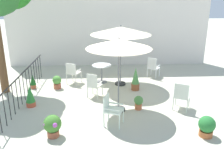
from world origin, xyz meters
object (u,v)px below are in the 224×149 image
patio_chair_4 (153,66)px  potted_plant_6 (136,79)px  patio_umbrella_0 (119,45)px  potted_plant_5 (33,81)px  patio_chair_2 (94,84)px  cafe_table_0 (102,70)px  potted_plant_4 (207,126)px  potted_plant_0 (30,96)px  potted_plant_3 (53,125)px  patio_chair_3 (73,72)px  potted_plant_1 (138,102)px  potted_plant_2 (57,82)px  patio_umbrella_1 (121,31)px  patio_chair_0 (111,108)px  patio_chair_1 (182,95)px

patio_chair_4 → potted_plant_6: 1.77m
patio_umbrella_0 → potted_plant_5: (-3.26, 2.09, -1.86)m
patio_chair_2 → potted_plant_6: 1.74m
cafe_table_0 → potted_plant_4: (2.73, -4.28, -0.24)m
potted_plant_4 → potted_plant_0: bearing=158.3°
patio_umbrella_0 → potted_plant_5: 4.29m
patio_chair_2 → potted_plant_3: patio_chair_2 is taller
patio_umbrella_0 → patio_chair_3: size_ratio=2.63×
potted_plant_1 → potted_plant_2: 3.55m
patio_chair_2 → potted_plant_3: 2.72m
patio_chair_4 → potted_plant_5: patio_chair_4 is taller
patio_umbrella_1 → patio_chair_2: 2.38m
patio_chair_0 → patio_chair_1: (2.31, 0.82, 0.01)m
patio_chair_1 → potted_plant_2: size_ratio=1.75×
potted_plant_4 → potted_plant_5: (-5.47, 3.67, 0.01)m
potted_plant_6 → potted_plant_1: bearing=-94.6°
patio_chair_4 → potted_plant_3: bearing=-128.1°
potted_plant_2 → potted_plant_3: bearing=-82.2°
potted_plant_3 → potted_plant_6: (2.63, 3.17, 0.10)m
potted_plant_0 → potted_plant_1: (3.58, -0.38, -0.11)m
patio_umbrella_1 → cafe_table_0: 1.89m
potted_plant_2 → potted_plant_3: 3.48m
patio_chair_3 → potted_plant_5: size_ratio=1.54×
potted_plant_2 → potted_plant_6: (3.10, -0.28, 0.15)m
potted_plant_1 → patio_chair_0: bearing=-135.5°
patio_chair_2 → potted_plant_1: size_ratio=1.98×
patio_chair_0 → potted_plant_1: 1.34m
patio_chair_4 → potted_plant_1: 3.35m
patio_chair_0 → potted_plant_0: (-2.64, 1.30, -0.16)m
potted_plant_0 → potted_plant_2: (0.61, 1.58, -0.08)m
patio_umbrella_0 → potted_plant_6: bearing=65.6°
potted_plant_6 → potted_plant_3: bearing=-129.7°
potted_plant_1 → cafe_table_0: bearing=114.2°
cafe_table_0 → potted_plant_1: 2.89m
cafe_table_0 → potted_plant_3: bearing=-107.7°
potted_plant_5 → patio_chair_2: bearing=-21.9°
patio_chair_3 → potted_plant_2: patio_chair_3 is taller
patio_chair_1 → patio_chair_4: bearing=94.3°
patio_chair_1 → potted_plant_6: bearing=124.7°
patio_chair_4 → potted_plant_0: size_ratio=1.26×
patio_umbrella_1 → cafe_table_0: size_ratio=3.06×
potted_plant_4 → potted_plant_5: 6.59m
cafe_table_0 → patio_chair_3: 1.22m
potted_plant_6 → potted_plant_5: bearing=175.4°
potted_plant_5 → potted_plant_0: bearing=-78.0°
patio_umbrella_0 → potted_plant_3: (-1.83, -1.41, -1.83)m
potted_plant_6 → potted_plant_2: bearing=174.8°
cafe_table_0 → patio_chair_1: (2.55, -2.72, -0.01)m
potted_plant_2 → potted_plant_1: bearing=-33.5°
patio_umbrella_0 → patio_umbrella_1: 2.38m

